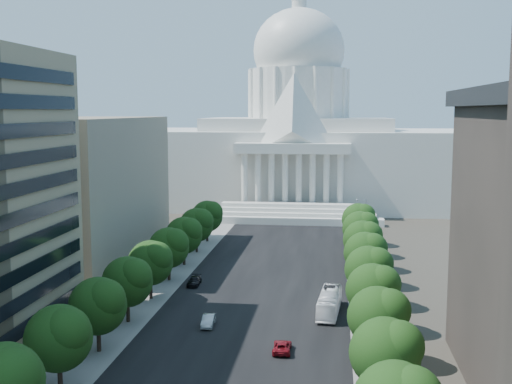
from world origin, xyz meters
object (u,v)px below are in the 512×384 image
at_px(car_silver, 208,321).
at_px(city_bus, 329,303).
at_px(car_dark_b, 194,281).
at_px(car_red, 282,347).

xyz_separation_m(car_silver, city_bus, (17.59, 8.07, 0.94)).
height_order(car_dark_b, city_bus, city_bus).
xyz_separation_m(car_red, car_dark_b, (-18.49, 30.23, 0.05)).
xyz_separation_m(car_silver, car_dark_b, (-6.87, 21.34, -0.05)).
bearing_deg(car_dark_b, city_bus, -29.82).
distance_m(car_silver, car_dark_b, 22.42).
xyz_separation_m(car_red, city_bus, (5.97, 16.95, 1.04)).
bearing_deg(car_red, city_bus, -110.31).
height_order(car_red, city_bus, city_bus).
bearing_deg(car_dark_b, car_red, -59.88).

